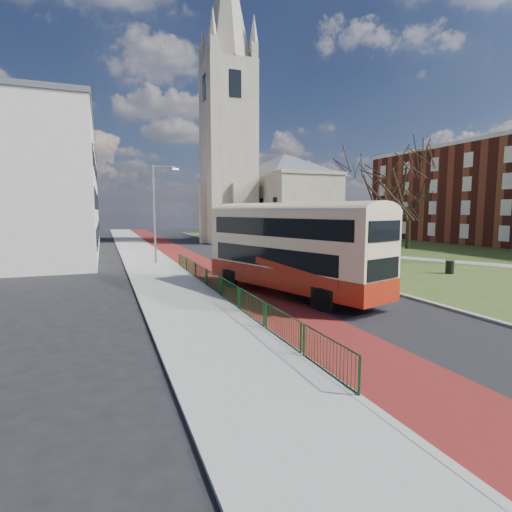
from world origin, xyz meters
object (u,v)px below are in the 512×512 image
bus (290,245)px  winter_tree_near (390,182)px  litter_bin (450,267)px  streetlamp (156,209)px  winter_tree_far (409,200)px

bus → winter_tree_near: bearing=11.6°
winter_tree_near → litter_bin: bearing=-65.3°
streetlamp → litter_bin: bearing=-33.8°
bus → winter_tree_near: (11.63, 6.57, 3.98)m
winter_tree_near → winter_tree_far: (12.12, 11.31, -0.99)m
winter_tree_near → litter_bin: 7.75m
streetlamp → bus: streetlamp is taller
winter_tree_near → litter_bin: size_ratio=9.86×
bus → winter_tree_far: winter_tree_far is taller
streetlamp → winter_tree_far: winter_tree_far is taller
streetlamp → winter_tree_near: 18.66m
bus → winter_tree_near: size_ratio=1.20×
bus → winter_tree_near: 13.94m
winter_tree_far → streetlamp: bearing=-173.8°
streetlamp → bus: bearing=-71.2°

